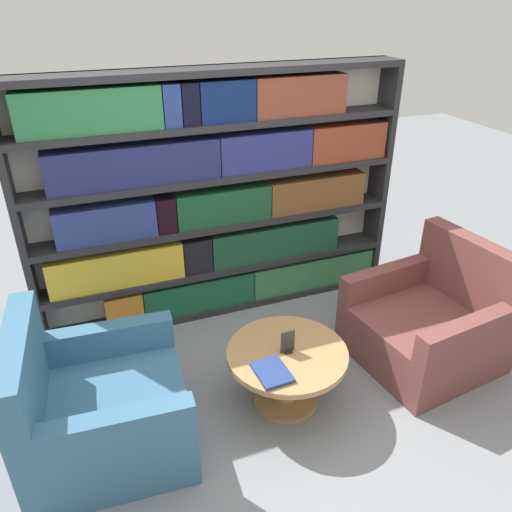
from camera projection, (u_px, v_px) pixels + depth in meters
The scene contains 7 objects.
ground_plane at pixel (287, 415), 3.31m from camera, with size 14.00×14.00×0.00m, color gray.
bookshelf at pixel (219, 200), 4.00m from camera, with size 3.01×0.30×2.01m.
armchair_left at pixel (98, 409), 2.96m from camera, with size 0.99×0.98×0.90m.
armchair_right at pixel (429, 323), 3.72m from camera, with size 1.03×1.02×0.90m.
coffee_table at pixel (287, 366), 3.28m from camera, with size 0.79×0.79×0.43m.
table_sign at pixel (288, 343), 3.19m from camera, with size 0.09×0.06×0.16m.
stray_book at pixel (272, 372), 3.03m from camera, with size 0.20×0.26×0.02m.
Camera 1 is at (-1.06, -2.18, 2.50)m, focal length 35.00 mm.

